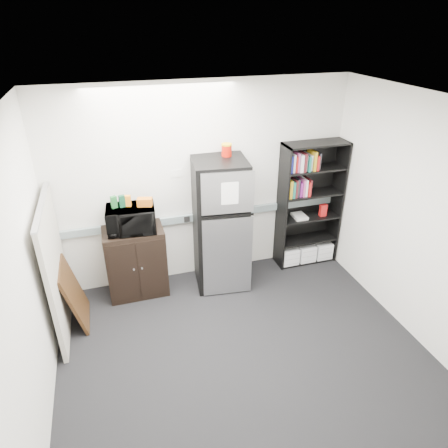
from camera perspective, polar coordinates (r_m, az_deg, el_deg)
name	(u,v)px	position (r m, az deg, el deg)	size (l,w,h in m)	color
floor	(244,353)	(4.70, 2.92, -17.96)	(4.00, 4.00, 0.00)	black
wall_back	(203,185)	(5.35, -3.04, 5.61)	(4.00, 0.02, 2.70)	white
wall_right	(420,222)	(4.85, 26.18, 0.21)	(0.02, 3.50, 2.70)	white
wall_left	(22,287)	(3.76, -26.90, -7.99)	(0.02, 3.50, 2.70)	white
ceiling	(252,107)	(3.36, 4.06, 16.34)	(4.00, 3.50, 0.02)	white
electrical_raceway	(204,216)	(5.51, -2.85, 1.15)	(3.92, 0.05, 0.10)	gray
wall_note	(176,174)	(5.21, -6.84, 7.17)	(0.14, 0.00, 0.10)	white
bookshelf	(309,206)	(5.90, 12.09, 2.53)	(0.90, 0.34, 1.85)	black
cubicle_partition	(56,269)	(4.92, -22.89, -5.91)	(0.06, 1.30, 1.62)	#ABA698
cabinet	(136,262)	(5.41, -12.43, -5.27)	(0.76, 0.51, 0.95)	black
microwave	(131,219)	(5.08, -13.13, 0.70)	(0.59, 0.40, 0.33)	black
snack_box_a	(114,202)	(5.01, -15.45, 3.03)	(0.07, 0.05, 0.15)	#185623
snack_box_b	(122,201)	(5.01, -14.37, 3.18)	(0.07, 0.05, 0.15)	#0D3B23
snack_box_c	(128,201)	(5.02, -13.55, 3.24)	(0.07, 0.05, 0.14)	orange
snack_bag	(145,202)	(4.99, -11.25, 3.10)	(0.18, 0.10, 0.10)	#BF5F13
refrigerator	(220,225)	(5.29, -0.56, -0.09)	(0.74, 0.77, 1.79)	black
coffee_can	(227,149)	(5.07, 0.38, 10.66)	(0.13, 0.13, 0.18)	#B21508
framed_poster	(74,293)	(5.15, -20.58, -9.27)	(0.23, 0.64, 0.80)	#301E0D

